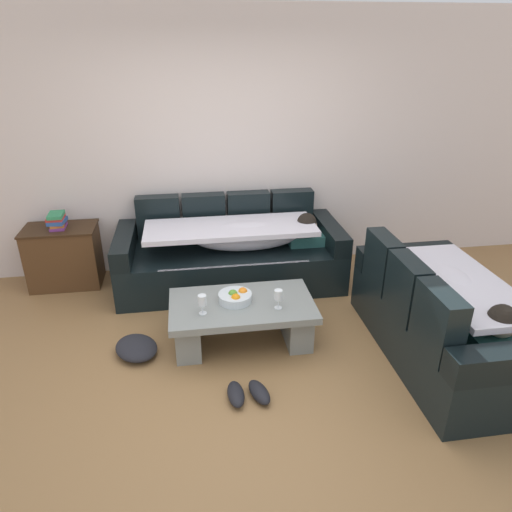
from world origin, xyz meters
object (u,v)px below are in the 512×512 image
couch_along_wall (234,254)px  pair_of_shoes (248,393)px  wine_glass_near_left (202,301)px  book_stack_on_cabinet (57,220)px  wine_glass_near_right (278,296)px  coffee_table (242,317)px  crumpled_garment (136,348)px  side_cabinet (64,256)px  couch_near_window (444,319)px  fruit_bowl (236,297)px

couch_along_wall → pair_of_shoes: bearing=-93.1°
wine_glass_near_left → pair_of_shoes: 0.79m
book_stack_on_cabinet → wine_glass_near_right: bearing=-36.0°
coffee_table → wine_glass_near_right: wine_glass_near_right is taller
couch_along_wall → wine_glass_near_right: bearing=-79.1°
crumpled_garment → wine_glass_near_right: bearing=-3.6°
couch_along_wall → coffee_table: size_ratio=1.91×
couch_along_wall → side_cabinet: bearing=172.6°
coffee_table → crumpled_garment: bearing=-176.4°
side_cabinet → book_stack_on_cabinet: (-0.01, 0.00, 0.40)m
couch_near_window → crumpled_garment: 2.51m
coffee_table → wine_glass_near_left: bearing=-159.7°
book_stack_on_cabinet → wine_glass_near_left: bearing=-46.2°
couch_along_wall → wine_glass_near_left: 1.27m
coffee_table → book_stack_on_cabinet: book_stack_on_cabinet is taller
wine_glass_near_right → wine_glass_near_left: bearing=179.2°
side_cabinet → wine_glass_near_right: bearing=-36.0°
coffee_table → wine_glass_near_right: (0.28, -0.13, 0.26)m
book_stack_on_cabinet → pair_of_shoes: size_ratio=0.69×
wine_glass_near_right → pair_of_shoes: 0.81m
pair_of_shoes → couch_near_window: bearing=9.9°
couch_near_window → pair_of_shoes: couch_near_window is taller
side_cabinet → pair_of_shoes: size_ratio=2.17×
coffee_table → fruit_bowl: size_ratio=4.29×
wine_glass_near_left → book_stack_on_cabinet: bearing=133.8°
pair_of_shoes → crumpled_garment: bearing=141.8°
wine_glass_near_right → book_stack_on_cabinet: bearing=144.0°
coffee_table → side_cabinet: bearing=142.4°
fruit_bowl → couch_near_window: bearing=-15.9°
wine_glass_near_left → pair_of_shoes: (0.28, -0.59, -0.45)m
couch_near_window → wine_glass_near_right: size_ratio=10.68×
couch_near_window → side_cabinet: couch_near_window is taller
wine_glass_near_left → side_cabinet: side_cabinet is taller
fruit_bowl → book_stack_on_cabinet: book_stack_on_cabinet is taller
wine_glass_near_left → book_stack_on_cabinet: (-1.38, 1.44, 0.22)m
coffee_table → book_stack_on_cabinet: 2.21m
wine_glass_near_left → book_stack_on_cabinet: 2.00m
side_cabinet → crumpled_garment: (0.81, -1.37, -0.26)m
coffee_table → wine_glass_near_right: size_ratio=7.23×
wine_glass_near_right → pair_of_shoes: bearing=-119.7°
couch_along_wall → wine_glass_near_right: couch_along_wall is taller
couch_near_window → coffee_table: 1.64m
fruit_bowl → wine_glass_near_left: (-0.28, -0.16, 0.08)m
couch_along_wall → wine_glass_near_left: size_ratio=13.81×
couch_along_wall → couch_near_window: (1.53, -1.51, 0.00)m
coffee_table → fruit_bowl: fruit_bowl is taller
coffee_table → wine_glass_near_right: bearing=-24.8°
fruit_bowl → crumpled_garment: size_ratio=0.70×
book_stack_on_cabinet → couch_near_window: bearing=-28.0°
fruit_bowl → side_cabinet: size_ratio=0.39×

